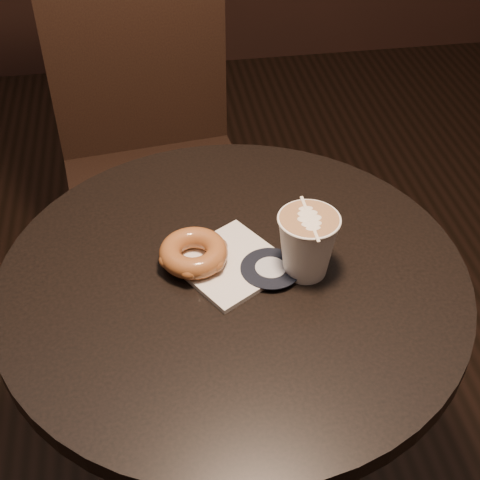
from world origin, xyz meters
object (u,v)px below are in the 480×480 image
(pastry_bag, at_px, (231,264))
(latte_cup, at_px, (307,245))
(cafe_table, at_px, (234,358))
(chair, at_px, (150,129))
(doughnut, at_px, (194,253))

(pastry_bag, relative_size, latte_cup, 1.42)
(cafe_table, distance_m, latte_cup, 0.27)
(chair, bearing_deg, pastry_bag, -89.00)
(cafe_table, bearing_deg, doughnut, 155.92)
(doughnut, distance_m, latte_cup, 0.17)
(pastry_bag, distance_m, doughnut, 0.06)
(latte_cup, bearing_deg, cafe_table, 172.49)
(chair, xyz_separation_m, doughnut, (0.04, -0.66, 0.18))
(pastry_bag, xyz_separation_m, latte_cup, (0.11, -0.03, 0.05))
(pastry_bag, distance_m, latte_cup, 0.12)
(latte_cup, bearing_deg, doughnut, 166.49)
(cafe_table, distance_m, pastry_bag, 0.20)
(cafe_table, height_order, latte_cup, latte_cup)
(doughnut, xyz_separation_m, latte_cup, (0.16, -0.04, 0.03))
(cafe_table, distance_m, doughnut, 0.23)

